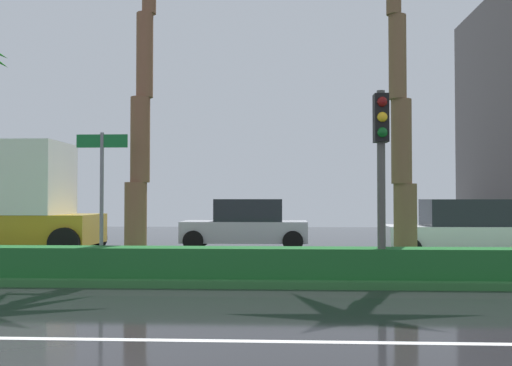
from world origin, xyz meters
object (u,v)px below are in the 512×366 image
object	(u,v)px
traffic_signal_median_right	(381,149)
car_in_traffic_leading	(246,225)
street_name_sign	(102,183)
car_in_traffic_second	(462,230)

from	to	relation	value
traffic_signal_median_right	car_in_traffic_leading	world-z (taller)	traffic_signal_median_right
traffic_signal_median_right	street_name_sign	world-z (taller)	traffic_signal_median_right
traffic_signal_median_right	street_name_sign	xyz separation A→B (m)	(-5.80, 0.58, -0.65)
traffic_signal_median_right	car_in_traffic_second	size ratio (longest dim) A/B	0.87
street_name_sign	car_in_traffic_leading	distance (m)	8.32
street_name_sign	car_in_traffic_leading	size ratio (longest dim) A/B	0.70
street_name_sign	traffic_signal_median_right	bearing A→B (deg)	-5.72
traffic_signal_median_right	car_in_traffic_second	world-z (taller)	traffic_signal_median_right
street_name_sign	car_in_traffic_second	world-z (taller)	street_name_sign
car_in_traffic_leading	car_in_traffic_second	xyz separation A→B (m)	(6.43, -3.03, 0.00)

